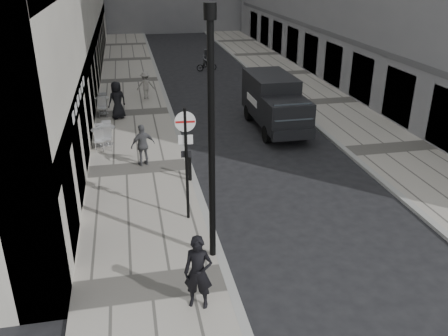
{
  "coord_description": "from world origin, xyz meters",
  "views": [
    {
      "loc": [
        -2.17,
        -7.37,
        7.82
      ],
      "look_at": [
        0.75,
        6.81,
        1.4
      ],
      "focal_mm": 38.0,
      "sensor_mm": 36.0,
      "label": 1
    }
  ],
  "objects_px": {
    "sign_post": "(186,150)",
    "lamppost": "(211,128)",
    "panel_van": "(274,100)",
    "walking_man": "(198,272)",
    "cyclist": "(207,62)"
  },
  "relations": [
    {
      "from": "sign_post",
      "to": "panel_van",
      "type": "bearing_deg",
      "value": 61.26
    },
    {
      "from": "sign_post",
      "to": "cyclist",
      "type": "bearing_deg",
      "value": 83.16
    },
    {
      "from": "lamppost",
      "to": "cyclist",
      "type": "relative_size",
      "value": 4.12
    },
    {
      "from": "walking_man",
      "to": "sign_post",
      "type": "relative_size",
      "value": 0.51
    },
    {
      "from": "walking_man",
      "to": "lamppost",
      "type": "xyz_separation_m",
      "value": [
        0.71,
        2.05,
        2.83
      ]
    },
    {
      "from": "walking_man",
      "to": "panel_van",
      "type": "relative_size",
      "value": 0.35
    },
    {
      "from": "walking_man",
      "to": "panel_van",
      "type": "xyz_separation_m",
      "value": [
        5.71,
        12.54,
        0.37
      ]
    },
    {
      "from": "sign_post",
      "to": "lamppost",
      "type": "bearing_deg",
      "value": -75.37
    },
    {
      "from": "walking_man",
      "to": "cyclist",
      "type": "relative_size",
      "value": 1.15
    },
    {
      "from": "lamppost",
      "to": "panel_van",
      "type": "height_order",
      "value": "lamppost"
    },
    {
      "from": "panel_van",
      "to": "walking_man",
      "type": "bearing_deg",
      "value": -114.71
    },
    {
      "from": "sign_post",
      "to": "cyclist",
      "type": "relative_size",
      "value": 2.24
    },
    {
      "from": "walking_man",
      "to": "sign_post",
      "type": "height_order",
      "value": "sign_post"
    },
    {
      "from": "walking_man",
      "to": "panel_van",
      "type": "bearing_deg",
      "value": 86.17
    },
    {
      "from": "walking_man",
      "to": "lamppost",
      "type": "distance_m",
      "value": 3.56
    }
  ]
}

